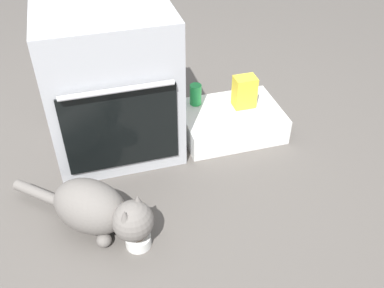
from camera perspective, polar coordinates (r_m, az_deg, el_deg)
ground at (r=2.12m, az=-8.55°, el=-6.86°), size 8.00×8.00×0.00m
oven at (r=2.20m, az=-10.57°, el=7.64°), size 0.63×0.55×0.77m
pantry_cabinet at (r=2.45m, az=5.15°, el=3.04°), size 0.55×0.40×0.15m
food_bowl at (r=1.89m, az=-7.27°, el=-12.49°), size 0.11×0.11×0.07m
cat at (r=1.90m, az=-12.31°, el=-8.43°), size 0.59×0.55×0.25m
snack_bag at (r=2.41m, az=6.95°, el=6.87°), size 0.12×0.09×0.18m
soda_can at (r=2.43m, az=0.48°, el=6.57°), size 0.07×0.07×0.12m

